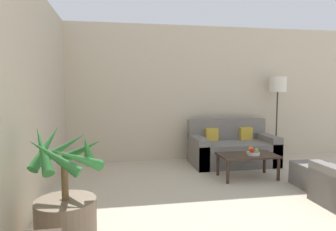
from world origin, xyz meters
The scene contains 10 objects.
wall_back centered at (0.00, 6.77, 1.35)m, with size 7.89×0.06×2.70m.
potted_palm centered at (-2.68, 3.57, 0.37)m, with size 0.67×0.74×1.15m.
sofa_loveseat centered at (-0.02, 6.18, 0.28)m, with size 1.58×0.84×0.84m.
floor_lamp centered at (1.06, 6.45, 1.45)m, with size 0.34×0.34×1.68m.
coffee_table centered at (-0.11, 5.29, 0.34)m, with size 0.93×0.54×0.39m.
fruit_bowl centered at (-0.04, 5.24, 0.41)m, with size 0.21×0.21×0.05m.
apple_red centered at (-0.08, 5.20, 0.47)m, with size 0.07×0.07×0.07m.
apple_green centered at (0.00, 5.22, 0.46)m, with size 0.06×0.06×0.06m.
orange_fruit centered at (-0.07, 5.28, 0.47)m, with size 0.08×0.08×0.08m.
ottoman centered at (0.68, 4.70, 0.17)m, with size 0.54×0.52×0.35m.
Camera 1 is at (-2.23, 0.83, 1.46)m, focal length 32.00 mm.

